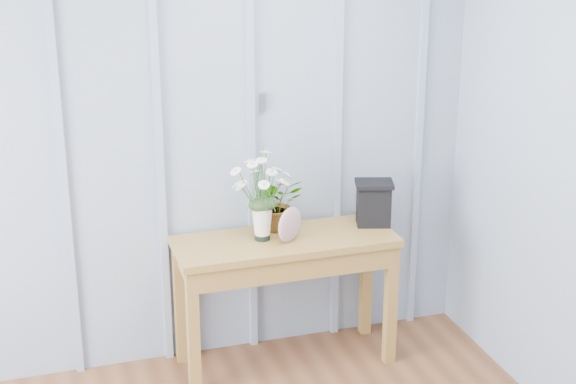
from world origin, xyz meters
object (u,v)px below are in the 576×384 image
object	(u,v)px
daisy_vase	(262,182)
felt_disc_vessel	(290,225)
sideboard	(285,258)
carved_box	(374,203)

from	to	relation	value
daisy_vase	felt_disc_vessel	bearing A→B (deg)	-27.96
sideboard	carved_box	size ratio (longest dim) A/B	4.76
sideboard	daisy_vase	world-z (taller)	daisy_vase
felt_disc_vessel	daisy_vase	bearing A→B (deg)	116.27
sideboard	carved_box	bearing A→B (deg)	4.96
daisy_vase	felt_disc_vessel	world-z (taller)	daisy_vase
felt_disc_vessel	carved_box	world-z (taller)	carved_box
daisy_vase	sideboard	bearing A→B (deg)	-8.71
sideboard	carved_box	distance (m)	0.59
sideboard	daisy_vase	size ratio (longest dim) A/B	2.31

